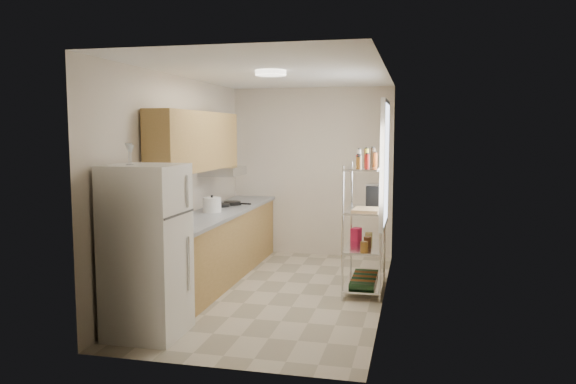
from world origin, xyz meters
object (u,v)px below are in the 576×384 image
rice_cooker (212,205)px  cutting_board (367,210)px  frying_pan_large (221,205)px  espresso_machine (375,195)px  refrigerator (147,251)px

rice_cooker → cutting_board: (1.99, -0.21, 0.03)m
frying_pan_large → espresso_machine: (2.12, -0.35, 0.23)m
cutting_board → refrigerator: bearing=-137.6°
refrigerator → espresso_machine: refrigerator is taller
refrigerator → cutting_board: refrigerator is taller
rice_cooker → frying_pan_large: bearing=97.7°
cutting_board → espresso_machine: size_ratio=1.39×
espresso_machine → refrigerator: bearing=-123.6°
frying_pan_large → rice_cooker: bearing=-103.7°
refrigerator → frying_pan_large: (-0.15, 2.49, 0.11)m
cutting_board → rice_cooker: bearing=173.9°
refrigerator → espresso_machine: 2.93m
espresso_machine → rice_cooker: bearing=-165.9°
rice_cooker → cutting_board: 2.00m
frying_pan_large → espresso_machine: bearing=-30.6°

